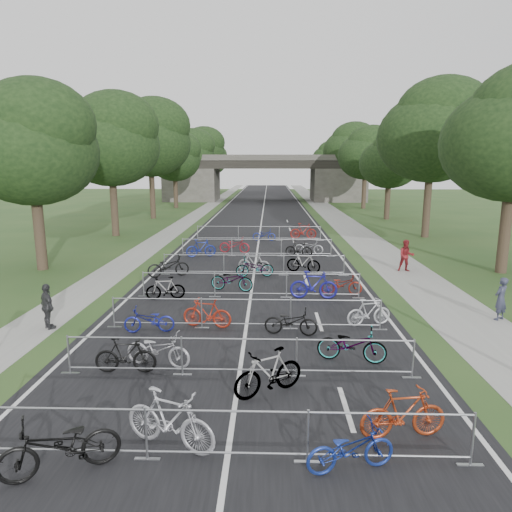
{
  "coord_description": "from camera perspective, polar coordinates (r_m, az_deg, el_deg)",
  "views": [
    {
      "loc": [
        0.79,
        -7.76,
        5.57
      ],
      "look_at": [
        0.13,
        14.53,
        1.1
      ],
      "focal_mm": 32.0,
      "sensor_mm": 36.0,
      "label": 1
    }
  ],
  "objects": [
    {
      "name": "bike_17",
      "position": [
        23.71,
        -0.22,
        -0.9
      ],
      "size": [
        1.89,
        1.15,
        1.1
      ],
      "primitive_type": "imported",
      "rotation": [
        0.0,
        0.0,
        4.34
      ],
      "color": "#9B9DA2",
      "rests_on": "ground"
    },
    {
      "name": "ground",
      "position": [
        9.59,
        -3.67,
        -24.22
      ],
      "size": [
        200.0,
        200.0,
        0.0
      ],
      "primitive_type": "plane",
      "color": "#2C4C20",
      "rests_on": "ground"
    },
    {
      "name": "bike_9",
      "position": [
        16.01,
        -6.14,
        -7.11
      ],
      "size": [
        1.81,
        0.81,
        1.05
      ],
      "primitive_type": "imported",
      "rotation": [
        0.0,
        0.0,
        4.53
      ],
      "color": "#A02817",
      "rests_on": "ground"
    },
    {
      "name": "barrier_row_3",
      "position": [
        19.44,
        -0.69,
        -3.65
      ],
      "size": [
        9.7,
        0.08,
        1.1
      ],
      "color": "#94979B",
      "rests_on": "ground"
    },
    {
      "name": "tree_right_1",
      "position": [
        37.83,
        21.37,
        14.11
      ],
      "size": [
        8.18,
        8.18,
        12.47
      ],
      "color": "#33261C",
      "rests_on": "ground"
    },
    {
      "name": "tree_left_5",
      "position": [
        84.61,
        -6.76,
        12.98
      ],
      "size": [
        8.4,
        8.4,
        12.81
      ],
      "color": "#33261C",
      "rests_on": "ground"
    },
    {
      "name": "bike_19",
      "position": [
        24.01,
        5.95,
        -0.8
      ],
      "size": [
        1.89,
        1.12,
        1.09
      ],
      "primitive_type": "imported",
      "rotation": [
        0.0,
        0.0,
        1.22
      ],
      "color": "#94979B",
      "rests_on": "ground"
    },
    {
      "name": "barrier_row_2",
      "position": [
        15.8,
        -1.27,
        -7.21
      ],
      "size": [
        9.7,
        0.08,
        1.1
      ],
      "color": "#94979B",
      "rests_on": "ground"
    },
    {
      "name": "bike_13",
      "position": [
        20.46,
        -3.03,
        -2.99
      ],
      "size": [
        2.05,
        1.09,
        1.02
      ],
      "primitive_type": "imported",
      "rotation": [
        0.0,
        0.0,
        1.35
      ],
      "color": "#94979B",
      "rests_on": "ground"
    },
    {
      "name": "bike_6",
      "position": [
        11.51,
        1.58,
        -14.36
      ],
      "size": [
        1.93,
        1.48,
        1.16
      ],
      "primitive_type": "imported",
      "rotation": [
        0.0,
        0.0,
        5.27
      ],
      "color": "#94979B",
      "rests_on": "ground"
    },
    {
      "name": "sidewalk_right",
      "position": [
        58.48,
        8.81,
        5.74
      ],
      "size": [
        3.0,
        140.0,
        0.01
      ],
      "primitive_type": "cube",
      "color": "gray",
      "rests_on": "ground"
    },
    {
      "name": "tree_left_1",
      "position": [
        37.75,
        -17.64,
        13.45
      ],
      "size": [
        7.56,
        7.56,
        11.53
      ],
      "color": "#33261C",
      "rests_on": "ground"
    },
    {
      "name": "sidewalk_left",
      "position": [
        58.62,
        -6.48,
        5.82
      ],
      "size": [
        2.0,
        140.0,
        0.01
      ],
      "primitive_type": "cube",
      "color": "gray",
      "rests_on": "ground"
    },
    {
      "name": "bike_5",
      "position": [
        13.28,
        -12.13,
        -11.37
      ],
      "size": [
        2.01,
        1.07,
        1.0
      ],
      "primitive_type": "imported",
      "rotation": [
        0.0,
        0.0,
        1.35
      ],
      "color": "#9F9EA5",
      "rests_on": "ground"
    },
    {
      "name": "barrier_row_6",
      "position": [
        34.14,
        0.35,
        2.87
      ],
      "size": [
        9.7,
        0.08,
        1.1
      ],
      "color": "#94979B",
      "rests_on": "ground"
    },
    {
      "name": "bike_2",
      "position": [
        9.25,
        11.73,
        -22.52
      ],
      "size": [
        1.81,
        1.02,
        0.9
      ],
      "primitive_type": "imported",
      "rotation": [
        0.0,
        0.0,
        1.83
      ],
      "color": "navy",
      "rests_on": "ground"
    },
    {
      "name": "tree_right_2",
      "position": [
        49.26,
        16.5,
        11.32
      ],
      "size": [
        6.16,
        6.16,
        9.39
      ],
      "color": "#33261C",
      "rests_on": "ground"
    },
    {
      "name": "barrier_row_4",
      "position": [
        23.33,
        -0.29,
        -1.11
      ],
      "size": [
        9.7,
        0.08,
        1.1
      ],
      "color": "#94979B",
      "rests_on": "ground"
    },
    {
      "name": "pedestrian_a",
      "position": [
        18.82,
        28.27,
        -4.76
      ],
      "size": [
        0.69,
        0.64,
        1.59
      ],
      "primitive_type": "imported",
      "rotation": [
        0.0,
        0.0,
        3.73
      ],
      "color": "#2C2F42",
      "rests_on": "ground"
    },
    {
      "name": "pedestrian_c",
      "position": [
        17.26,
        -24.61,
        -5.78
      ],
      "size": [
        0.94,
        0.93,
        1.6
      ],
      "primitive_type": "imported",
      "rotation": [
        0.0,
        0.0,
        2.37
      ],
      "color": "#2B2B2E",
      "rests_on": "ground"
    },
    {
      "name": "tree_left_4",
      "position": [
        72.74,
        -8.15,
        12.59
      ],
      "size": [
        7.56,
        7.56,
        11.53
      ],
      "color": "#33261C",
      "rests_on": "ground"
    },
    {
      "name": "bike_27",
      "position": [
        34.98,
        5.94,
        3.11
      ],
      "size": [
        2.02,
        0.59,
        1.21
      ],
      "primitive_type": "imported",
      "rotation": [
        0.0,
        0.0,
        1.56
      ],
      "color": "maroon",
      "rests_on": "ground"
    },
    {
      "name": "barrier_row_5",
      "position": [
        28.23,
        0.06,
        1.08
      ],
      "size": [
        9.7,
        0.08,
        1.1
      ],
      "color": "#94979B",
      "rests_on": "ground"
    },
    {
      "name": "bike_3",
      "position": [
        10.35,
        17.92,
        -18.27
      ],
      "size": [
        1.9,
        0.79,
        1.11
      ],
      "primitive_type": "imported",
      "rotation": [
        0.0,
        0.0,
        1.72
      ],
      "color": "#A03617",
      "rests_on": "ground"
    },
    {
      "name": "bike_12",
      "position": [
        19.51,
        -11.25,
        -3.99
      ],
      "size": [
        1.68,
        0.77,
        0.97
      ],
      "primitive_type": "imported",
      "rotation": [
        0.0,
        0.0,
        4.91
      ],
      "color": "#94979B",
      "rests_on": "ground"
    },
    {
      "name": "road",
      "position": [
        58.04,
        0.91,
        5.83
      ],
      "size": [
        11.0,
        140.0,
        0.01
      ],
      "primitive_type": "cube",
      "color": "black",
      "rests_on": "ground"
    },
    {
      "name": "tree_right_5",
      "position": [
        84.59,
        10.27,
        11.41
      ],
      "size": [
        6.16,
        6.16,
        9.39
      ],
      "color": "#33261C",
      "rests_on": "ground"
    },
    {
      "name": "bike_22",
      "position": [
        28.07,
        5.37,
        0.89
      ],
      "size": [
        1.76,
        0.93,
        1.02
      ],
      "primitive_type": "imported",
      "rotation": [
        0.0,
        0.0,
        1.29
      ],
      "color": "black",
      "rests_on": "ground"
    },
    {
      "name": "barrier_row_0",
      "position": [
        9.28,
        -3.71,
        -21.48
      ],
      "size": [
        9.7,
        0.08,
        1.1
      ],
      "color": "#94979B",
      "rests_on": "ground"
    },
    {
      "name": "bike_23",
      "position": [
        29.0,
        6.63,
        1.14
      ],
      "size": [
        1.91,
        1.01,
        0.95
      ],
      "primitive_type": "imported",
      "rotation": [
        0.0,
        0.0,
        1.35
      ],
      "color": "#9D9EA5",
      "rests_on": "ground"
    },
    {
      "name": "tree_left_3",
      "position": [
        60.93,
        -10.07,
        12.03
      ],
      "size": [
        6.72,
        6.72,
        10.25
      ],
      "color": "#33261C",
      "rests_on": "ground"
    },
    {
      "name": "bike_18",
      "position": [
        22.92,
        -0.15,
        -1.44
      ],
      "size": [
        1.99,
        0.95,
        1.01
      ],
      "primitive_type": "imported",
      "rotation": [
        0.0,
        0.0,
        4.86
      ],
      "color": "#94979B",
      "rests_on": "ground"
    },
    {
      "name": "pedestrian_b",
      "position": [
        25.37,
        18.26,
        0.02
      ],
      "size": [
        0.88,
        0.71,
        1.69
      ],
      "primitive_type": "imported",
      "rotation": [
        0.0,
        0.0,
        -0.09
      ],
      "color": "maroon",
      "rests_on": "ground"
    },
    {
      "name": "overpass_bridge",
      "position": [
        72.8,
        1.09,
        9.73
      ],
      "size": [
        31.0,
        8.0,
        7.05
      ],
      "color": "#42403A",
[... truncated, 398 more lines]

